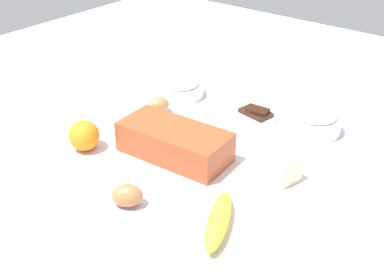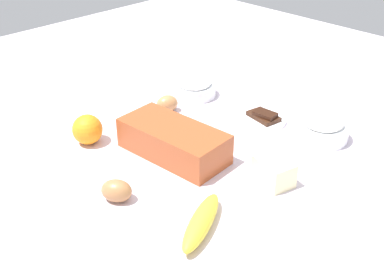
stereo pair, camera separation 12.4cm
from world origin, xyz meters
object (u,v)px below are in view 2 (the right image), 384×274
at_px(sugar_bowl, 194,87).
at_px(egg_beside_bowl, 117,191).
at_px(loaf_pan, 173,140).
at_px(butter_block, 274,171).
at_px(chocolate_plate, 263,118).
at_px(flour_bowl, 323,128).
at_px(egg_near_butter, 167,104).
at_px(banana, 201,222).
at_px(orange_fruit, 87,129).

relative_size(sugar_bowl, egg_beside_bowl, 1.95).
height_order(loaf_pan, butter_block, loaf_pan).
bearing_deg(chocolate_plate, flour_bowl, 11.32).
xyz_separation_m(sugar_bowl, egg_near_butter, (0.02, -0.13, -0.00)).
bearing_deg(flour_bowl, banana, -86.76).
xyz_separation_m(loaf_pan, flour_bowl, (0.22, 0.34, -0.01)).
bearing_deg(egg_beside_bowl, flour_bowl, 72.78).
xyz_separation_m(egg_near_butter, chocolate_plate, (0.24, 0.15, -0.02)).
bearing_deg(butter_block, flour_bowl, 96.83).
bearing_deg(egg_beside_bowl, banana, 17.13).
xyz_separation_m(egg_near_butter, egg_beside_bowl, (0.24, -0.37, 0.00)).
relative_size(flour_bowl, egg_near_butter, 2.13).
xyz_separation_m(flour_bowl, butter_block, (0.03, -0.25, -0.00)).
bearing_deg(flour_bowl, butter_block, -83.17).
distance_m(loaf_pan, egg_near_butter, 0.24).
bearing_deg(egg_near_butter, sugar_bowl, 99.18).
relative_size(sugar_bowl, banana, 0.72).
relative_size(loaf_pan, sugar_bowl, 2.12).
bearing_deg(orange_fruit, chocolate_plate, 58.90).
bearing_deg(egg_beside_bowl, sugar_bowl, 117.40).
height_order(egg_beside_bowl, chocolate_plate, egg_beside_bowl).
bearing_deg(flour_bowl, sugar_bowl, -173.26).
bearing_deg(egg_near_butter, orange_fruit, -92.88).
xyz_separation_m(loaf_pan, chocolate_plate, (0.05, 0.30, -0.03)).
relative_size(butter_block, egg_beside_bowl, 1.29).
bearing_deg(banana, egg_beside_bowl, -162.87).
xyz_separation_m(loaf_pan, sugar_bowl, (-0.21, 0.29, -0.01)).
bearing_deg(sugar_bowl, orange_fruit, -88.84).
xyz_separation_m(orange_fruit, egg_near_butter, (0.01, 0.27, -0.01)).
distance_m(butter_block, egg_near_butter, 0.45).
height_order(sugar_bowl, egg_near_butter, sugar_bowl).
distance_m(banana, chocolate_plate, 0.50).
distance_m(orange_fruit, butter_block, 0.50).
relative_size(loaf_pan, orange_fruit, 3.63).
distance_m(banana, egg_near_butter, 0.54).
xyz_separation_m(sugar_bowl, chocolate_plate, (0.26, 0.02, -0.02)).
height_order(loaf_pan, sugar_bowl, loaf_pan).
bearing_deg(sugar_bowl, egg_near_butter, -80.82).
height_order(sugar_bowl, orange_fruit, orange_fruit).
xyz_separation_m(flour_bowl, sugar_bowl, (-0.43, -0.05, -0.00)).
relative_size(banana, orange_fruit, 2.39).
bearing_deg(flour_bowl, chocolate_plate, -168.68).
distance_m(butter_block, egg_beside_bowl, 0.36).
height_order(sugar_bowl, egg_beside_bowl, sugar_bowl).
bearing_deg(sugar_bowl, egg_beside_bowl, -62.60).
relative_size(butter_block, egg_near_butter, 1.39).
bearing_deg(orange_fruit, loaf_pan, 30.50).
bearing_deg(banana, chocolate_plate, 113.34).
distance_m(loaf_pan, sugar_bowl, 0.35).
bearing_deg(flour_bowl, egg_beside_bowl, -107.22).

